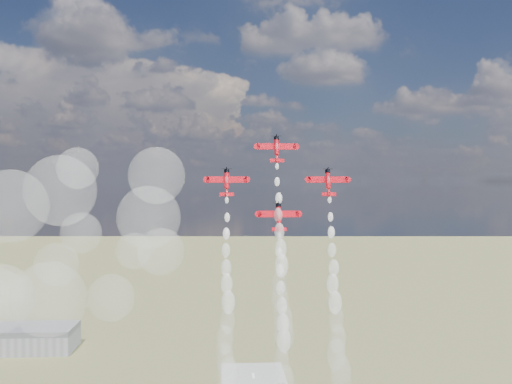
{
  "coord_description": "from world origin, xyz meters",
  "views": [
    {
      "loc": [
        -14.52,
        -149.88,
        91.73
      ],
      "look_at": [
        -5.24,
        14.87,
        88.83
      ],
      "focal_mm": 42.0,
      "sensor_mm": 36.0,
      "label": 1
    }
  ],
  "objects_px": {
    "hangar": "(28,338)",
    "plane_right": "(328,182)",
    "plane_lead": "(277,149)",
    "plane_slot": "(279,216)",
    "plane_left": "(227,182)"
  },
  "relations": [
    {
      "from": "plane_slot",
      "to": "plane_left",
      "type": "bearing_deg",
      "value": 167.6
    },
    {
      "from": "plane_left",
      "to": "plane_right",
      "type": "distance_m",
      "value": 28.21
    },
    {
      "from": "plane_right",
      "to": "plane_slot",
      "type": "distance_m",
      "value": 17.22
    },
    {
      "from": "hangar",
      "to": "plane_slot",
      "type": "xyz_separation_m",
      "value": [
        120.76,
        -168.3,
        75.76
      ]
    },
    {
      "from": "hangar",
      "to": "plane_lead",
      "type": "height_order",
      "value": "plane_lead"
    },
    {
      "from": "hangar",
      "to": "plane_right",
      "type": "distance_m",
      "value": 229.62
    },
    {
      "from": "plane_left",
      "to": "plane_slot",
      "type": "relative_size",
      "value": 1.0
    },
    {
      "from": "hangar",
      "to": "plane_right",
      "type": "height_order",
      "value": "plane_right"
    },
    {
      "from": "plane_lead",
      "to": "plane_left",
      "type": "height_order",
      "value": "plane_lead"
    },
    {
      "from": "hangar",
      "to": "plane_lead",
      "type": "bearing_deg",
      "value": -53.32
    },
    {
      "from": "hangar",
      "to": "plane_slot",
      "type": "relative_size",
      "value": 4.49
    },
    {
      "from": "plane_lead",
      "to": "plane_slot",
      "type": "distance_m",
      "value": 19.75
    },
    {
      "from": "plane_left",
      "to": "plane_slot",
      "type": "height_order",
      "value": "plane_left"
    },
    {
      "from": "plane_right",
      "to": "plane_slot",
      "type": "relative_size",
      "value": 1.0
    },
    {
      "from": "plane_left",
      "to": "plane_right",
      "type": "relative_size",
      "value": 1.0
    }
  ]
}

